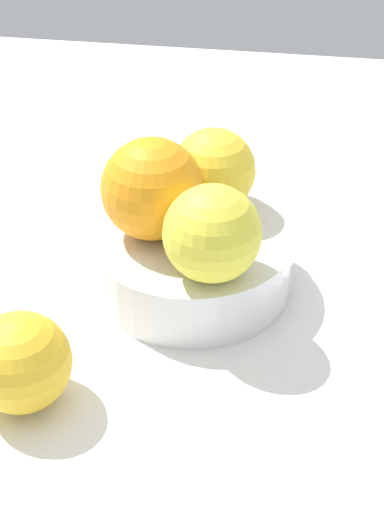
{
  "coord_description": "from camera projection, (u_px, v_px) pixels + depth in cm",
  "views": [
    {
      "loc": [
        -8.24,
        48.35,
        37.55
      ],
      "look_at": [
        0.0,
        0.0,
        2.88
      ],
      "focal_mm": 52.49,
      "sensor_mm": 36.0,
      "label": 1
    }
  ],
  "objects": [
    {
      "name": "orange_in_bowl_2",
      "position": [
        212.0,
        234.0,
        0.53
      ],
      "size": [
        7.13,
        7.13,
        7.13
      ],
      "primitive_type": "sphere",
      "color": "yellow",
      "rests_on": "fruit_bowl"
    },
    {
      "name": "ground_plane",
      "position": [
        192.0,
        294.0,
        0.62
      ],
      "size": [
        110.0,
        110.0,
        2.0
      ],
      "primitive_type": "cube",
      "color": "white"
    },
    {
      "name": "orange_loose_0",
      "position": [
        20.0,
        362.0,
        0.49
      ],
      "size": [
        6.87,
        6.87,
        6.87
      ],
      "primitive_type": "sphere",
      "color": "yellow",
      "rests_on": "ground_plane"
    },
    {
      "name": "orange_in_bowl_1",
      "position": [
        214.0,
        170.0,
        0.61
      ],
      "size": [
        6.9,
        6.9,
        6.9
      ],
      "primitive_type": "sphere",
      "color": "yellow",
      "rests_on": "fruit_bowl"
    },
    {
      "name": "fruit_bowl",
      "position": [
        192.0,
        262.0,
        0.6
      ],
      "size": [
        16.04,
        16.04,
        4.79
      ],
      "color": "white",
      "rests_on": "ground_plane"
    },
    {
      "name": "orange_in_bowl_0",
      "position": [
        151.0,
        192.0,
        0.57
      ],
      "size": [
        7.98,
        7.98,
        7.98
      ],
      "primitive_type": "sphere",
      "color": "orange",
      "rests_on": "fruit_bowl"
    }
  ]
}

